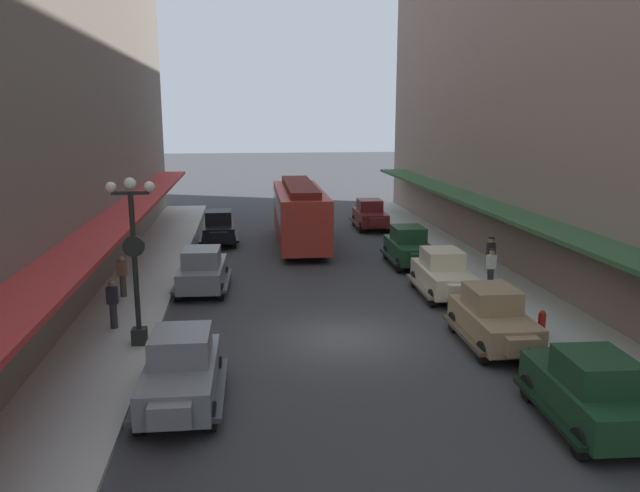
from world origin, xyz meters
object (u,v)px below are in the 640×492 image
fire_hydrant (542,322)px  pedestrian_2 (113,304)px  parked_car_2 (219,227)px  parked_car_3 (181,369)px  parked_car_5 (203,269)px  parked_car_1 (370,214)px  parked_car_6 (589,389)px  parked_car_7 (409,246)px  pedestrian_3 (491,255)px  parked_car_4 (493,317)px  pedestrian_0 (123,276)px  parked_car_0 (443,273)px  lamp_post_with_clock (134,255)px  streetcar (300,212)px  pedestrian_1 (491,268)px

fire_hydrant → pedestrian_2: pedestrian_2 is taller
parked_car_2 → parked_car_3: bearing=-90.7°
parked_car_5 → parked_car_1: bearing=53.6°
parked_car_6 → parked_car_7: (0.07, 15.99, 0.00)m
pedestrian_3 → parked_car_1: bearing=102.9°
parked_car_3 → parked_car_4: same height
parked_car_1 → fire_hydrant: 20.18m
parked_car_2 → parked_car_4: same height
parked_car_4 → pedestrian_2: 12.33m
parked_car_4 → pedestrian_0: parked_car_4 is taller
parked_car_0 → pedestrian_3: parked_car_0 is taller
pedestrian_3 → fire_hydrant: bearing=-100.1°
fire_hydrant → pedestrian_0: bearing=156.7°
parked_car_5 → parked_car_7: size_ratio=1.01×
parked_car_3 → parked_car_2: bearing=89.3°
fire_hydrant → parked_car_4: bearing=-168.9°
parked_car_1 → parked_car_5: (-9.68, -13.15, 0.00)m
pedestrian_0 → pedestrian_2: size_ratio=1.00×
parked_car_1 → pedestrian_0: parked_car_1 is taller
parked_car_1 → pedestrian_3: bearing=-77.1°
parked_car_2 → lamp_post_with_clock: (-1.90, -15.91, 2.04)m
parked_car_6 → pedestrian_2: (-12.16, 7.97, 0.05)m
parked_car_5 → parked_car_7: (9.58, 3.42, 0.00)m
parked_car_3 → pedestrian_3: bearing=41.2°
parked_car_2 → parked_car_4: 19.28m
parked_car_5 → pedestrian_0: size_ratio=2.63×
parked_car_3 → parked_car_4: size_ratio=1.00×
streetcar → lamp_post_with_clock: (-6.37, -14.77, 1.08)m
pedestrian_0 → parked_car_6: bearing=-43.1°
parked_car_3 → pedestrian_0: parked_car_3 is taller
parked_car_0 → parked_car_1: same height
pedestrian_1 → pedestrian_3: 2.42m
lamp_post_with_clock → parked_car_7: bearing=40.8°
parked_car_2 → pedestrian_2: bearing=-101.7°
lamp_post_with_clock → fire_hydrant: lamp_post_with_clock is taller
parked_car_3 → streetcar: bearing=76.0°
parked_car_3 → fire_hydrant: 11.57m
pedestrian_0 → pedestrian_1: 14.66m
parked_car_4 → pedestrian_0: bearing=152.4°
parked_car_1 → pedestrian_3: 12.82m
parked_car_5 → pedestrian_3: parked_car_5 is taller
pedestrian_2 → pedestrian_1: bearing=11.9°
parked_car_1 → fire_hydrant: parked_car_1 is taller
parked_car_2 → parked_car_5: 9.70m
parked_car_2 → pedestrian_3: bearing=-36.5°
parked_car_1 → parked_car_3: size_ratio=1.00×
parked_car_4 → parked_car_5: same height
parked_car_1 → parked_car_2: 9.98m
parked_car_5 → pedestrian_3: size_ratio=2.58×
parked_car_2 → pedestrian_0: parked_car_2 is taller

